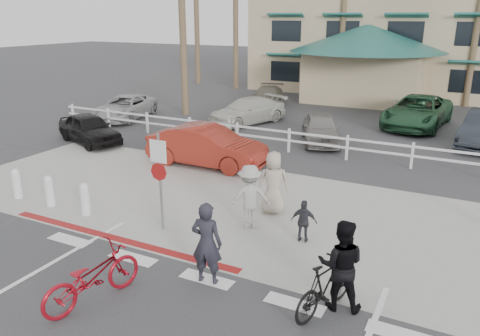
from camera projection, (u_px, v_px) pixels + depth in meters
The scene contains 26 objects.
ground at pixel (192, 294), 9.50m from camera, with size 140.00×140.00×0.00m, color #333335.
sidewalk_plaza at pixel (277, 214), 13.31m from camera, with size 22.00×7.00×0.01m, color gray.
cross_street at pixel (320, 173), 16.69m from camera, with size 40.00×5.00×0.01m, color #333335.
parking_lot at pixel (376, 122), 24.73m from camera, with size 50.00×16.00×0.01m, color #333335.
curb_red at pixel (117, 239), 11.81m from camera, with size 7.00×0.25×0.02m, color maroon.
rail_fence at pixel (350, 148), 18.01m from camera, with size 29.40×0.16×1.00m, color silver, non-canonical shape.
building at pixel (450, 11), 33.10m from camera, with size 28.00×16.00×11.30m, color tan, non-canonical shape.
sign_post at pixel (160, 178), 11.90m from camera, with size 0.50×0.10×2.90m, color gray, non-canonical shape.
bollard_0 at pixel (85, 199), 13.12m from camera, with size 0.26×0.26×0.95m, color silver, non-canonical shape.
bollard_1 at pixel (50, 191), 13.72m from camera, with size 0.26×0.26×0.95m, color silver, non-canonical shape.
bollard_2 at pixel (17, 183), 14.32m from camera, with size 0.26×0.26×0.95m, color silver, non-canonical shape.
palm_10 at pixel (182, 2), 24.63m from camera, with size 4.00×4.00×12.00m, color #1C4A1E, non-canonical shape.
bike_red at pixel (92, 277), 9.07m from camera, with size 0.74×2.13×1.12m, color maroon.
rider_red at pixel (207, 243), 9.65m from camera, with size 0.66×0.43×1.81m, color #212029.
bike_black at pixel (325, 287), 8.77m from camera, with size 0.51×1.79×1.08m, color black.
rider_black at pixel (341, 265), 8.80m from camera, with size 0.89×0.69×1.83m, color black.
pedestrian_a at pixel (250, 197), 12.20m from camera, with size 1.12×0.65×1.74m, color #9C9B95.
pedestrian_child at pixel (304, 221), 11.52m from camera, with size 0.65×0.27×1.10m, color #2C2D33.
pedestrian_b at pixel (273, 183), 13.13m from camera, with size 0.88×0.58×1.81m, color #A59584.
car_white_sedan at pixel (207, 146), 17.35m from camera, with size 1.59×4.55×1.50m, color maroon.
car_red_compact at pixel (89, 128), 20.48m from camera, with size 1.53×3.80×1.29m, color black.
lot_car_0 at pixel (125, 107), 25.23m from camera, with size 2.08×4.52×1.25m, color #A4A4A4.
lot_car_1 at pixel (247, 111), 24.19m from camera, with size 1.82×4.48×1.30m, color beige.
lot_car_2 at pixel (321, 128), 20.53m from camera, with size 1.52×3.79×1.29m, color gray.
lot_car_4 at pixel (267, 97), 28.40m from camera, with size 1.72×4.23×1.23m, color #5F594A.
lot_car_5 at pixel (417, 111), 23.41m from camera, with size 2.57×5.58×1.55m, color #204A2E.
Camera 1 is at (4.61, -6.88, 5.40)m, focal length 35.00 mm.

